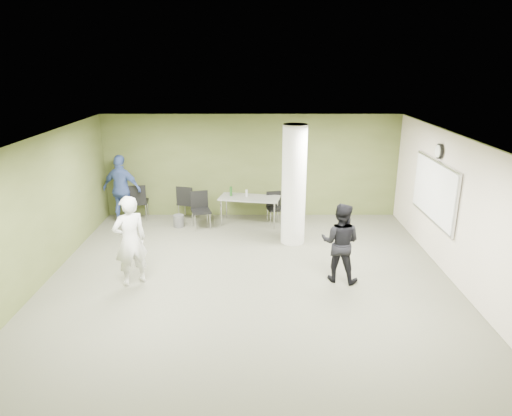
{
  "coord_description": "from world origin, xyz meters",
  "views": [
    {
      "loc": [
        0.13,
        -8.14,
        4.15
      ],
      "look_at": [
        0.13,
        1.0,
        1.18
      ],
      "focal_mm": 32.0,
      "sensor_mm": 36.0,
      "label": 1
    }
  ],
  "objects_px": {
    "folding_table": "(249,199)",
    "man_blue": "(122,189)",
    "woman_white": "(130,241)",
    "chair_back_left": "(138,199)",
    "man_black": "(340,243)"
  },
  "relations": [
    {
      "from": "folding_table",
      "to": "man_blue",
      "type": "bearing_deg",
      "value": -171.6
    },
    {
      "from": "woman_white",
      "to": "folding_table",
      "type": "bearing_deg",
      "value": -157.36
    },
    {
      "from": "chair_back_left",
      "to": "folding_table",
      "type": "bearing_deg",
      "value": 166.91
    },
    {
      "from": "man_blue",
      "to": "man_black",
      "type": "bearing_deg",
      "value": 160.65
    },
    {
      "from": "chair_back_left",
      "to": "woman_white",
      "type": "xyz_separation_m",
      "value": [
        0.79,
        -3.68,
        0.3
      ]
    },
    {
      "from": "woman_white",
      "to": "man_blue",
      "type": "bearing_deg",
      "value": -106.41
    },
    {
      "from": "folding_table",
      "to": "chair_back_left",
      "type": "height_order",
      "value": "chair_back_left"
    },
    {
      "from": "folding_table",
      "to": "woman_white",
      "type": "height_order",
      "value": "woman_white"
    },
    {
      "from": "folding_table",
      "to": "chair_back_left",
      "type": "xyz_separation_m",
      "value": [
        -2.99,
        0.3,
        -0.1
      ]
    },
    {
      "from": "chair_back_left",
      "to": "man_black",
      "type": "distance_m",
      "value": 5.97
    },
    {
      "from": "folding_table",
      "to": "man_blue",
      "type": "distance_m",
      "value": 3.35
    },
    {
      "from": "man_blue",
      "to": "chair_back_left",
      "type": "bearing_deg",
      "value": -141.9
    },
    {
      "from": "man_black",
      "to": "man_blue",
      "type": "height_order",
      "value": "man_blue"
    },
    {
      "from": "woman_white",
      "to": "man_blue",
      "type": "height_order",
      "value": "man_blue"
    },
    {
      "from": "folding_table",
      "to": "man_blue",
      "type": "xyz_separation_m",
      "value": [
        -3.34,
        0.14,
        0.22
      ]
    }
  ]
}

